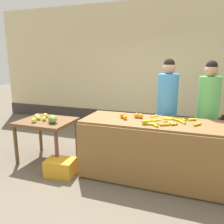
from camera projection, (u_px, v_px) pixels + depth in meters
name	position (u px, v px, depth m)	size (l,w,h in m)	color
ground_plane	(123.00, 172.00, 3.74)	(24.00, 24.00, 0.00)	#665B4C
market_wall_back	(156.00, 67.00, 6.01)	(9.58, 0.23, 3.24)	beige
fruit_stall_counter	(157.00, 151.00, 3.46)	(2.26, 0.81, 0.90)	brown
side_table_wooden	(47.00, 126.00, 4.07)	(0.92, 0.77, 0.74)	brown
banana_bunch_pile	(169.00, 121.00, 3.27)	(0.79, 0.60, 0.07)	yellow
orange_pile	(131.00, 116.00, 3.54)	(0.34, 0.24, 0.08)	orange
mango_papaya_pile	(47.00, 119.00, 3.94)	(0.61, 0.48, 0.14)	yellow
vendor_woman_blue_shirt	(167.00, 112.00, 3.94)	(0.34, 0.34, 1.81)	#33333D
vendor_woman_green_shirt	(207.00, 115.00, 3.77)	(0.34, 0.34, 1.78)	#33333D
produce_crate	(60.00, 167.00, 3.62)	(0.44, 0.32, 0.26)	gold
produce_sack	(101.00, 136.00, 4.63)	(0.36, 0.30, 0.56)	maroon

